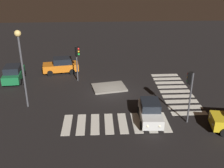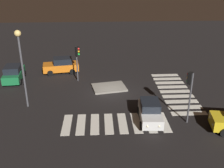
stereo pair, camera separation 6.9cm
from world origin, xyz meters
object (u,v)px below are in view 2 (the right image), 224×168
object	(u,v)px
car_white	(150,112)
street_lamp	(21,56)
car_orange	(61,65)
traffic_light_west	(77,55)
car_green	(14,73)
traffic_island	(109,87)
traffic_light_east	(190,85)

from	to	relation	value
car_white	street_lamp	xyz separation A→B (m)	(-10.87, 3.09, 4.07)
car_white	car_orange	xyz separation A→B (m)	(-8.77, 11.79, 0.07)
traffic_light_west	car_green	bearing A→B (deg)	-140.05
car_green	street_lamp	world-z (taller)	street_lamp
traffic_island	car_orange	bearing A→B (deg)	138.25
car_green	traffic_light_west	xyz separation A→B (m)	(7.32, -0.41, 2.12)
car_orange	traffic_light_east	xyz separation A→B (m)	(11.74, -12.15, 2.42)
traffic_light_east	street_lamp	bearing A→B (deg)	31.41
car_green	traffic_light_west	bearing A→B (deg)	-97.84
traffic_light_east	traffic_light_west	xyz separation A→B (m)	(-9.48, 9.33, -0.31)
car_green	traffic_light_west	world-z (taller)	traffic_light_west
traffic_island	car_white	xyz separation A→B (m)	(3.14, -6.77, 0.75)
traffic_light_east	street_lamp	world-z (taller)	street_lamp
car_green	street_lamp	bearing A→B (deg)	-159.44
street_lamp	traffic_island	bearing A→B (deg)	25.43
car_white	street_lamp	distance (m)	12.02
car_green	traffic_light_west	size ratio (longest dim) A/B	1.10
car_green	car_white	xyz separation A→B (m)	(13.84, -9.39, -0.07)
traffic_island	traffic_light_west	size ratio (longest dim) A/B	0.97
car_green	car_orange	xyz separation A→B (m)	(5.07, 2.40, 0.01)
traffic_light_east	street_lamp	xyz separation A→B (m)	(-13.84, 3.44, 1.57)
car_white	car_green	bearing A→B (deg)	-121.10
traffic_light_west	street_lamp	distance (m)	7.57
car_green	traffic_light_east	bearing A→B (deg)	-124.72
car_white	traffic_light_west	size ratio (longest dim) A/B	1.01
traffic_island	car_orange	size ratio (longest dim) A/B	0.87
traffic_island	traffic_light_west	bearing A→B (deg)	146.78
car_green	street_lamp	xyz separation A→B (m)	(2.96, -6.31, 4.00)
car_green	car_white	size ratio (longest dim) A/B	1.09
car_white	traffic_light_west	bearing A→B (deg)	-140.98
traffic_light_west	car_orange	bearing A→B (deg)	171.85
traffic_light_east	street_lamp	distance (m)	14.35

